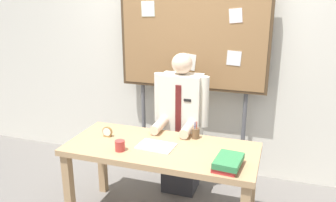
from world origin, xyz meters
TOP-DOWN VIEW (x-y plane):
  - back_wall at (0.00, 1.17)m, footprint 6.40×0.08m
  - desk at (0.00, 0.00)m, footprint 1.62×0.71m
  - person at (0.00, 0.59)m, footprint 0.55×0.56m
  - bulletin_board at (0.00, 0.97)m, footprint 1.58×0.09m
  - book_stack at (0.59, -0.19)m, footprint 0.21×0.29m
  - open_notebook at (-0.04, -0.02)m, footprint 0.32×0.23m
  - desk_clock at (-0.53, 0.05)m, footprint 0.09×0.04m
  - coffee_mug at (-0.29, -0.18)m, footprint 0.08×0.08m
  - pen_holder at (0.23, 0.26)m, footprint 0.07×0.07m

SIDE VIEW (x-z plane):
  - desk at x=0.00m, z-range 0.28..1.02m
  - person at x=0.00m, z-range -0.05..1.40m
  - open_notebook at x=-0.04m, z-range 0.75..0.76m
  - desk_clock at x=-0.53m, z-range 0.74..0.83m
  - book_stack at x=0.59m, z-range 0.75..0.83m
  - coffee_mug at x=-0.29m, z-range 0.75..0.83m
  - pen_holder at x=0.23m, z-range 0.71..0.87m
  - back_wall at x=0.00m, z-range 0.00..2.70m
  - bulletin_board at x=0.00m, z-range 0.48..2.62m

